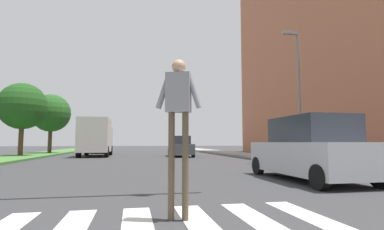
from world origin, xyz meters
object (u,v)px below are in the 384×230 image
Objects in this scene: street_lamp_right at (297,83)px; sedan_distant at (98,146)px; tree_far at (23,106)px; tree_distant at (51,113)px; suv_crossing at (309,150)px; sedan_midblock at (180,147)px; pedestrian_performer at (179,111)px; truck_box_delivery at (96,137)px.

street_lamp_right reaches higher than sedan_distant.
tree_far is 1.00× the size of tree_distant.
tree_far reaches higher than suv_crossing.
tree_far reaches higher than sedan_midblock.
suv_crossing is at bearing -50.75° from tree_far.
pedestrian_performer is at bearing -128.55° from street_lamp_right.
tree_far is at bearing 175.55° from sedan_midblock.
tree_far is at bearing 150.18° from street_lamp_right.
suv_crossing is (13.32, -22.78, -3.10)m from tree_distant.
tree_far is 9.83m from sedan_distant.
suv_crossing is (-3.87, -6.92, -3.66)m from street_lamp_right.
truck_box_delivery is at bearing 99.69° from pedestrian_performer.
suv_crossing is 16.27m from sedan_midblock.
street_lamp_right is 14.11m from pedestrian_performer.
truck_box_delivery is (-6.96, 1.54, 0.84)m from sedan_midblock.
tree_distant reaches higher than suv_crossing.
street_lamp_right is 1.63× the size of sedan_midblock.
suv_crossing is (4.73, 3.88, -0.73)m from pedestrian_performer.
truck_box_delivery reaches higher than sedan_midblock.
tree_distant is 23.40m from street_lamp_right.
sedan_midblock is (11.86, -6.57, -3.24)m from tree_distant.
pedestrian_performer is 0.40× the size of truck_box_delivery.
tree_far is 6.13m from truck_box_delivery.
tree_distant reaches higher than truck_box_delivery.
pedestrian_performer is (8.59, -26.65, -2.37)m from tree_distant.
street_lamp_right reaches higher than sedan_midblock.
pedestrian_performer is at bearing -72.13° from tree_distant.
sedan_midblock is 7.18m from truck_box_delivery.
tree_far is 2.30× the size of pedestrian_performer.
suv_crossing is 26.52m from sedan_distant.
pedestrian_performer reaches higher than sedan_distant.
sedan_distant is at bearing 98.39° from pedestrian_performer.
sedan_midblock reaches higher than sedan_distant.
tree_distant is 0.77× the size of street_lamp_right.
tree_distant is (0.72, 5.59, 0.01)m from tree_far.
tree_far is 1.30× the size of sedan_distant.
sedan_distant is 0.71× the size of truck_box_delivery.
pedestrian_performer is at bearing -80.31° from truck_box_delivery.
truck_box_delivery is at bearing 138.62° from street_lamp_right.
street_lamp_right is (17.19, -15.86, 0.56)m from tree_distant.
truck_box_delivery is (5.62, 0.57, -2.39)m from tree_far.
street_lamp_right reaches higher than truck_box_delivery.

